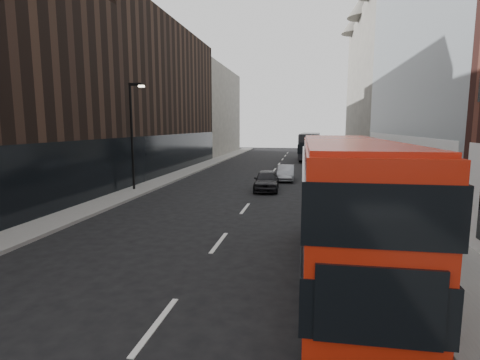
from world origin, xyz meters
The scene contains 12 objects.
sidewalk_right centered at (7.50, 25.00, 0.07)m, with size 3.00×80.00×0.15m, color slate.
sidewalk_left centered at (-8.00, 25.00, 0.07)m, with size 2.00×80.00×0.15m, color slate.
building_modern_block centered at (11.47, 21.00, 9.90)m, with size 5.03×22.00×20.00m.
building_victorian centered at (11.38, 44.00, 9.66)m, with size 6.50×24.00×21.00m.
building_left_mid centered at (-11.50, 30.00, 7.00)m, with size 5.00×24.00×14.00m, color black.
building_left_far centered at (-11.50, 52.00, 6.50)m, with size 5.00×20.00×13.00m, color #6A665D.
street_lamp centered at (-8.22, 18.00, 4.18)m, with size 1.06×0.22×7.00m.
red_bus centered at (4.26, 5.20, 2.23)m, with size 2.48×9.98×4.02m.
grey_bus centered at (3.50, 43.93, 1.83)m, with size 2.91×10.66×3.42m.
car_a centered at (0.50, 19.94, 0.69)m, with size 1.64×4.07×1.39m, color black.
car_b centered at (1.53, 24.89, 0.61)m, with size 1.30×3.73×1.23m, color gray.
car_c centered at (4.25, 27.45, 0.72)m, with size 2.01×4.94×1.43m, color black.
Camera 1 is at (3.22, -5.31, 4.40)m, focal length 28.00 mm.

